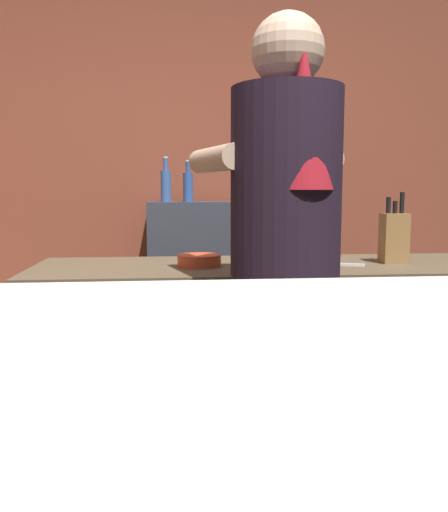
# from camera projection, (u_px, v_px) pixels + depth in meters

# --- Properties ---
(wall_back) EXTENTS (5.20, 0.10, 2.70)m
(wall_back) POSITION_uv_depth(u_px,v_px,m) (196.00, 166.00, 3.45)
(wall_back) COLOR brown
(wall_back) RESTS_ON ground
(prep_counter) EXTENTS (2.10, 0.60, 0.90)m
(prep_counter) POSITION_uv_depth(u_px,v_px,m) (298.00, 373.00, 2.18)
(prep_counter) COLOR brown
(prep_counter) RESTS_ON ground
(back_shelf) EXTENTS (0.83, 0.36, 1.13)m
(back_shelf) POSITION_uv_depth(u_px,v_px,m) (217.00, 293.00, 3.28)
(back_shelf) COLOR #353842
(back_shelf) RESTS_ON ground
(bartender) EXTENTS (0.49, 0.55, 1.72)m
(bartender) POSITION_uv_depth(u_px,v_px,m) (286.00, 254.00, 1.65)
(bartender) COLOR #24293C
(bartender) RESTS_ON ground
(knife_block) EXTENTS (0.10, 0.08, 0.28)m
(knife_block) POSITION_uv_depth(u_px,v_px,m) (394.00, 237.00, 2.14)
(knife_block) COLOR olive
(knife_block) RESTS_ON prep_counter
(mixing_bowl) EXTENTS (0.17, 0.17, 0.05)m
(mixing_bowl) POSITION_uv_depth(u_px,v_px,m) (199.00, 261.00, 2.05)
(mixing_bowl) COLOR #D14829
(mixing_bowl) RESTS_ON prep_counter
(chefs_knife) EXTENTS (0.24, 0.10, 0.01)m
(chefs_knife) POSITION_uv_depth(u_px,v_px,m) (333.00, 264.00, 2.09)
(chefs_knife) COLOR silver
(chefs_knife) RESTS_ON prep_counter
(bottle_soy) EXTENTS (0.07, 0.07, 0.19)m
(bottle_soy) POSITION_uv_depth(u_px,v_px,m) (253.00, 190.00, 3.31)
(bottle_soy) COLOR red
(bottle_soy) RESTS_ON back_shelf
(bottle_hot_sauce) EXTENTS (0.06, 0.06, 0.25)m
(bottle_hot_sauce) POSITION_uv_depth(u_px,v_px,m) (188.00, 186.00, 3.20)
(bottle_hot_sauce) COLOR #2F5195
(bottle_hot_sauce) RESTS_ON back_shelf
(bottle_olive_oil) EXTENTS (0.06, 0.06, 0.26)m
(bottle_olive_oil) POSITION_uv_depth(u_px,v_px,m) (166.00, 184.00, 3.08)
(bottle_olive_oil) COLOR #3A5E9E
(bottle_olive_oil) RESTS_ON back_shelf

